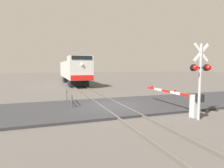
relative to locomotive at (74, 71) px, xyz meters
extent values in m
plane|color=#514C47|center=(0.00, -18.33, -2.15)|extent=(160.00, 160.00, 0.00)
cube|color=#59544C|center=(-0.72, -18.33, -2.07)|extent=(0.08, 80.00, 0.15)
cube|color=#59544C|center=(0.72, -18.33, -2.07)|extent=(0.08, 80.00, 0.15)
cube|color=#2D2D30|center=(0.00, -18.33, -2.08)|extent=(36.00, 5.93, 0.14)
cube|color=black|center=(0.00, -3.93, -1.62)|extent=(2.49, 3.20, 1.05)
cube|color=black|center=(0.00, 4.41, -1.62)|extent=(2.49, 3.20, 1.05)
cube|color=silver|center=(0.00, 0.24, 0.16)|extent=(2.93, 15.15, 2.52)
cube|color=silver|center=(0.00, -5.78, 1.71)|extent=(2.87, 3.10, 0.57)
cube|color=black|center=(0.00, -7.36, 1.71)|extent=(2.49, 0.06, 0.45)
cube|color=red|center=(0.00, -7.37, -0.75)|extent=(2.78, 0.08, 0.64)
sphere|color=#F2EACC|center=(0.00, -7.38, 0.86)|extent=(0.36, 0.36, 0.36)
cylinder|color=#ADADB2|center=(3.22, -22.70, -0.19)|extent=(0.14, 0.14, 3.91)
cube|color=white|center=(3.22, -22.70, 1.31)|extent=(0.95, 0.04, 0.95)
cube|color=white|center=(3.22, -22.70, 1.31)|extent=(0.95, 0.04, 0.95)
cube|color=black|center=(3.22, -22.70, 0.56)|extent=(1.04, 0.08, 0.08)
sphere|color=red|center=(2.80, -22.80, 0.56)|extent=(0.28, 0.28, 0.28)
sphere|color=red|center=(3.64, -22.80, 0.56)|extent=(0.28, 0.28, 0.28)
cylinder|color=black|center=(2.80, -22.68, 0.56)|extent=(0.34, 0.14, 0.34)
cylinder|color=black|center=(3.64, -22.68, 0.56)|extent=(0.34, 0.14, 0.34)
cube|color=silver|center=(3.37, -22.23, -1.53)|extent=(0.36, 0.36, 1.23)
cube|color=black|center=(3.37, -22.58, -1.02)|extent=(0.28, 0.36, 0.40)
cube|color=red|center=(3.37, -21.56, -1.02)|extent=(0.10, 0.94, 0.14)
cube|color=white|center=(3.37, -20.61, -1.02)|extent=(0.10, 0.94, 0.14)
cube|color=red|center=(3.37, -19.67, -1.02)|extent=(0.10, 0.94, 0.14)
cube|color=white|center=(3.37, -18.72, -1.02)|extent=(0.10, 0.94, 0.14)
cube|color=red|center=(3.37, -17.78, -1.02)|extent=(0.10, 0.94, 0.14)
sphere|color=red|center=(3.37, -20.58, -0.88)|extent=(0.14, 0.14, 0.14)
sphere|color=red|center=(3.37, -17.88, -0.88)|extent=(0.14, 0.14, 0.14)
cylinder|color=#4C4742|center=(-2.66, -18.16, -1.67)|extent=(0.08, 0.08, 0.95)
cylinder|color=#4C4742|center=(-2.66, -14.98, -1.67)|extent=(0.08, 0.08, 0.95)
cylinder|color=#4C4742|center=(-2.66, -16.57, -1.24)|extent=(0.06, 3.18, 0.06)
cylinder|color=#4C4742|center=(-2.66, -16.57, -1.62)|extent=(0.06, 3.18, 0.06)
camera|label=1|loc=(-4.19, -30.23, 0.60)|focal=30.21mm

